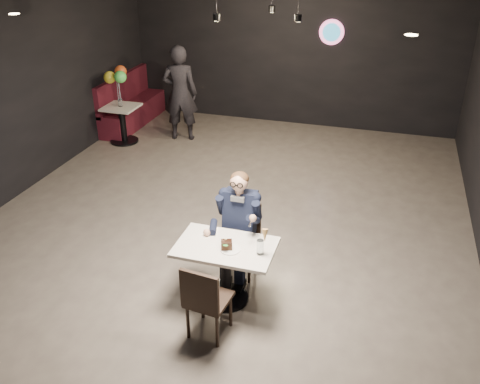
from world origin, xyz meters
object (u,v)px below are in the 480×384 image
(main_table, at_px, (226,273))
(passerby, at_px, (180,93))
(booth_bench, at_px, (132,100))
(chair_near, at_px, (209,298))
(side_table, at_px, (123,123))
(sundae_glass, at_px, (260,247))
(chair_far, at_px, (240,241))
(seated_man, at_px, (240,223))
(balloon_vase, at_px, (120,103))

(main_table, xyz_separation_m, passerby, (-2.46, 4.59, 0.57))
(main_table, bearing_deg, booth_bench, 126.97)
(chair_near, height_order, passerby, passerby)
(side_table, bearing_deg, sundae_glass, -46.32)
(chair_far, xyz_separation_m, sundae_glass, (0.41, -0.59, 0.38))
(seated_man, xyz_separation_m, passerby, (-2.46, 4.04, 0.23))
(main_table, distance_m, chair_near, 0.57)
(chair_near, xyz_separation_m, balloon_vase, (-3.51, 4.63, 0.36))
(chair_far, relative_size, passerby, 0.49)
(sundae_glass, distance_m, side_table, 5.69)
(balloon_vase, bearing_deg, sundae_glass, -46.32)
(chair_far, relative_size, seated_man, 0.64)
(side_table, xyz_separation_m, balloon_vase, (0.00, 0.00, 0.42))
(booth_bench, height_order, passerby, passerby)
(passerby, bearing_deg, main_table, 104.67)
(sundae_glass, xyz_separation_m, passerby, (-2.87, 4.63, 0.11))
(main_table, bearing_deg, passerby, 118.19)
(seated_man, relative_size, sundae_glass, 8.40)
(seated_man, height_order, sundae_glass, seated_man)
(chair_near, relative_size, booth_bench, 0.43)
(sundae_glass, bearing_deg, balloon_vase, 133.68)
(side_table, bearing_deg, passerby, 26.68)
(main_table, height_order, seated_man, seated_man)
(sundae_glass, relative_size, side_table, 0.21)
(main_table, bearing_deg, balloon_vase, 130.83)
(chair_near, distance_m, side_table, 5.81)
(chair_near, distance_m, booth_bench, 6.80)
(seated_man, bearing_deg, side_table, 134.98)
(sundae_glass, bearing_deg, main_table, 174.43)
(seated_man, distance_m, side_table, 4.98)
(passerby, bearing_deg, chair_near, 102.00)
(main_table, height_order, booth_bench, booth_bench)
(sundae_glass, xyz_separation_m, booth_bench, (-4.22, 5.10, -0.30))
(chair_far, height_order, passerby, passerby)
(chair_near, bearing_deg, main_table, 96.31)
(main_table, distance_m, passerby, 5.24)
(booth_bench, distance_m, passerby, 1.49)
(booth_bench, bearing_deg, passerby, -19.28)
(seated_man, relative_size, balloon_vase, 10.33)
(main_table, bearing_deg, side_table, 130.83)
(sundae_glass, relative_size, passerby, 0.09)
(main_table, xyz_separation_m, seated_man, (0.00, 0.55, 0.34))
(chair_far, xyz_separation_m, side_table, (-3.51, 3.51, -0.06))
(seated_man, distance_m, balloon_vase, 4.97)
(chair_far, distance_m, sundae_glass, 0.81)
(balloon_vase, distance_m, passerby, 1.18)
(chair_far, bearing_deg, booth_bench, 130.18)
(main_table, height_order, sundae_glass, sundae_glass)
(balloon_vase, bearing_deg, chair_far, -45.02)
(booth_bench, distance_m, side_table, 1.05)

